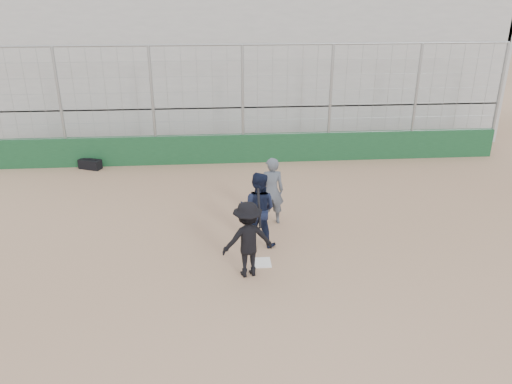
{
  "coord_description": "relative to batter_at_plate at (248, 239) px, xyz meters",
  "views": [
    {
      "loc": [
        -0.89,
        -9.67,
        5.74
      ],
      "look_at": [
        0.0,
        1.4,
        1.15
      ],
      "focal_mm": 35.0,
      "sensor_mm": 36.0,
      "label": 1
    }
  ],
  "objects": [
    {
      "name": "ground",
      "position": [
        0.32,
        0.42,
        -0.84
      ],
      "size": [
        90.0,
        90.0,
        0.0
      ],
      "primitive_type": "plane",
      "color": "brown",
      "rests_on": "ground"
    },
    {
      "name": "home_plate",
      "position": [
        0.32,
        0.42,
        -0.83
      ],
      "size": [
        0.44,
        0.44,
        0.02
      ],
      "primitive_type": "cube",
      "color": "white",
      "rests_on": "ground"
    },
    {
      "name": "backstop",
      "position": [
        0.32,
        7.42,
        0.12
      ],
      "size": [
        18.1,
        0.25,
        4.04
      ],
      "color": "#123A1F",
      "rests_on": "ground"
    },
    {
      "name": "bleachers",
      "position": [
        0.32,
        12.38,
        2.08
      ],
      "size": [
        20.25,
        6.7,
        6.98
      ],
      "color": "gray",
      "rests_on": "ground"
    },
    {
      "name": "batter_at_plate",
      "position": [
        0.0,
        0.0,
        0.0
      ],
      "size": [
        1.19,
        0.85,
        1.84
      ],
      "color": "black",
      "rests_on": "ground"
    },
    {
      "name": "catcher_crouched",
      "position": [
        0.32,
        1.32,
        -0.22
      ],
      "size": [
        1.09,
        0.98,
        1.23
      ],
      "color": "black",
      "rests_on": "ground"
    },
    {
      "name": "umpire",
      "position": [
        0.77,
        2.47,
        -0.03
      ],
      "size": [
        0.67,
        0.46,
        1.61
      ],
      "primitive_type": "imported",
      "rotation": [
        0.0,
        0.0,
        3.19
      ],
      "color": "#454D58",
      "rests_on": "ground"
    },
    {
      "name": "equipment_bag",
      "position": [
        -4.9,
        7.12,
        -0.68
      ],
      "size": [
        0.82,
        0.6,
        0.36
      ],
      "color": "black",
      "rests_on": "ground"
    }
  ]
}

